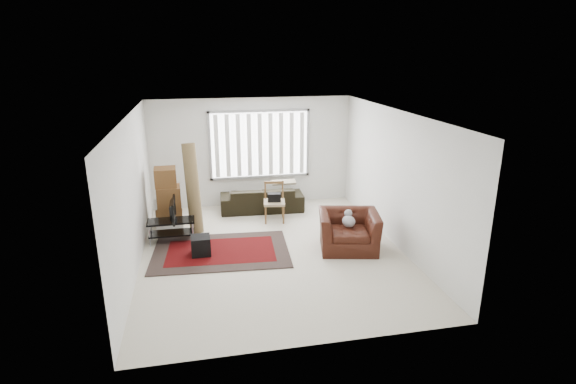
# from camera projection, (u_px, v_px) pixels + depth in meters

# --- Properties ---
(room) EXTENTS (6.00, 6.02, 2.71)m
(room) POSITION_uv_depth(u_px,v_px,m) (269.00, 159.00, 8.78)
(room) COLOR beige
(room) RESTS_ON ground
(persian_rug) EXTENTS (2.75, 1.94, 0.02)m
(persian_rug) POSITION_uv_depth(u_px,v_px,m) (221.00, 251.00, 8.82)
(persian_rug) COLOR black
(persian_rug) RESTS_ON ground
(tv_stand) EXTENTS (0.94, 0.42, 0.47)m
(tv_stand) POSITION_uv_depth(u_px,v_px,m) (171.00, 226.00, 9.20)
(tv_stand) COLOR black
(tv_stand) RESTS_ON ground
(tv) EXTENTS (0.10, 0.76, 0.44)m
(tv) POSITION_uv_depth(u_px,v_px,m) (170.00, 210.00, 9.10)
(tv) COLOR black
(tv) RESTS_ON tv_stand
(subwoofer) EXTENTS (0.37, 0.37, 0.36)m
(subwoofer) POSITION_uv_depth(u_px,v_px,m) (201.00, 245.00, 8.63)
(subwoofer) COLOR black
(subwoofer) RESTS_ON persian_rug
(moving_boxes) EXTENTS (0.58, 0.54, 1.37)m
(moving_boxes) POSITION_uv_depth(u_px,v_px,m) (168.00, 200.00, 9.85)
(moving_boxes) COLOR brown
(moving_boxes) RESTS_ON ground
(white_flatpack) EXTENTS (0.58, 0.21, 0.74)m
(white_flatpack) POSITION_uv_depth(u_px,v_px,m) (169.00, 215.00, 9.76)
(white_flatpack) COLOR silver
(white_flatpack) RESTS_ON ground
(rolled_rug) EXTENTS (0.42, 0.65, 1.95)m
(rolled_rug) POSITION_uv_depth(u_px,v_px,m) (193.00, 188.00, 9.58)
(rolled_rug) COLOR brown
(rolled_rug) RESTS_ON ground
(sofa) EXTENTS (2.06, 0.98, 0.77)m
(sofa) POSITION_uv_depth(u_px,v_px,m) (262.00, 195.00, 11.03)
(sofa) COLOR black
(sofa) RESTS_ON ground
(side_chair) EXTENTS (0.55, 0.55, 0.90)m
(side_chair) POSITION_uv_depth(u_px,v_px,m) (274.00, 200.00, 10.31)
(side_chair) COLOR #857457
(side_chair) RESTS_ON ground
(armchair) EXTENTS (1.35, 1.23, 0.86)m
(armchair) POSITION_uv_depth(u_px,v_px,m) (349.00, 228.00, 8.85)
(armchair) COLOR #36130B
(armchair) RESTS_ON ground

